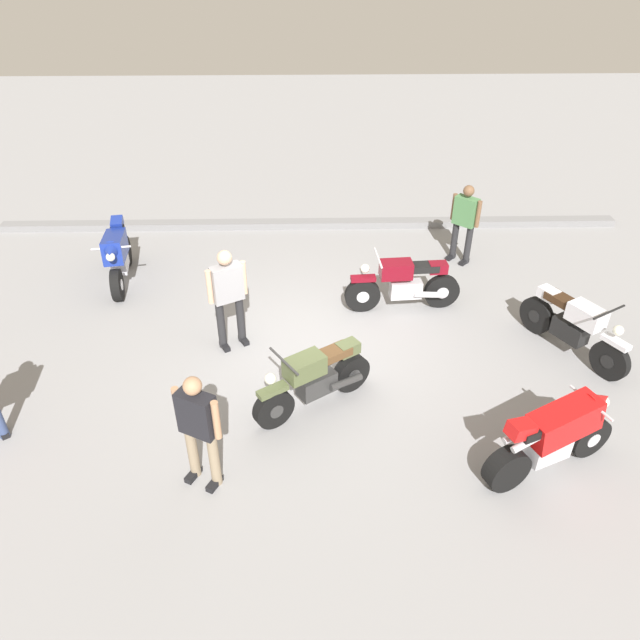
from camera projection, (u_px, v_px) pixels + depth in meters
The scene contains 10 objects.
ground_plane at pixel (312, 347), 9.97m from camera, with size 40.00×40.00×0.00m, color gray.
curb_edge at pixel (310, 224), 13.72m from camera, with size 14.00×0.30×0.15m, color gray.
motorcycle_maroon_cruiser at pixel (404, 284), 10.65m from camera, with size 2.09×0.70×1.09m.
motorcycle_red_sportbike at pixel (555, 435), 7.48m from camera, with size 1.87×1.00×1.14m.
motorcycle_blue_sportbike at pixel (118, 254), 11.41m from camera, with size 0.70×1.96×1.14m.
motorcycle_olive_vintage at pixel (315, 380), 8.53m from camera, with size 1.71×1.21×1.07m.
motorcycle_silver_cruiser at pixel (574, 326), 9.57m from camera, with size 1.14×1.87×1.09m.
person_in_black_shirt at pixel (198, 425), 7.14m from camera, with size 0.61×0.47×1.66m.
person_in_gray_shirt at pixel (228, 292), 9.49m from camera, with size 0.63×0.49×1.74m.
person_in_green_shirt at pixel (465, 219), 11.93m from camera, with size 0.55×0.53×1.63m.
Camera 1 is at (-0.04, -7.96, 6.02)m, focal length 33.62 mm.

